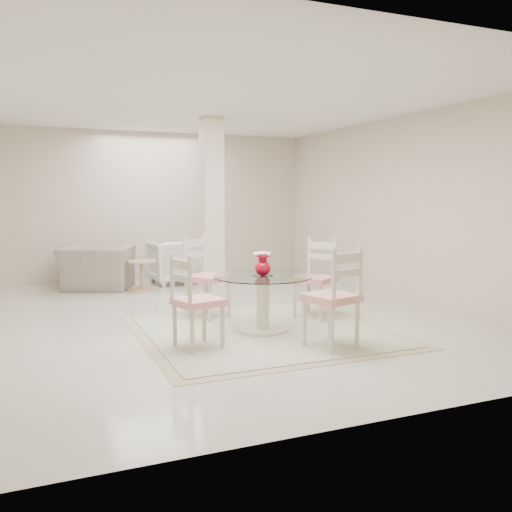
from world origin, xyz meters
name	(u,v)px	position (x,y,z in m)	size (l,w,h in m)	color
ground	(207,318)	(0.00, 0.00, 0.00)	(7.00, 7.00, 0.00)	beige
room_shell	(205,171)	(0.00, 0.00, 1.86)	(6.02, 7.02, 2.71)	beige
column	(212,209)	(0.50, 1.30, 1.35)	(0.30, 0.30, 2.70)	beige
area_rug	(263,331)	(0.38, -0.92, 0.01)	(2.77, 2.77, 0.02)	tan
dining_table	(263,303)	(0.38, -0.92, 0.33)	(1.12, 1.12, 0.65)	beige
red_vase	(263,264)	(0.38, -0.92, 0.78)	(0.21, 0.18, 0.28)	#AB051C
dining_chair_east	(317,272)	(1.31, -0.50, 0.58)	(0.62, 0.62, 1.11)	beige
dining_chair_north	(203,271)	(-0.04, 0.02, 0.61)	(0.64, 0.64, 1.15)	beige
dining_chair_west	(192,294)	(-0.56, -1.31, 0.57)	(0.52, 0.52, 1.07)	beige
dining_chair_south	(337,290)	(0.78, -1.86, 0.61)	(0.57, 0.57, 1.16)	beige
recliner_taupe	(97,268)	(-1.03, 2.74, 0.35)	(1.09, 0.95, 0.71)	gray
armchair_white	(175,262)	(0.30, 2.86, 0.38)	(0.81, 0.84, 0.76)	white
side_table	(142,277)	(-0.38, 2.31, 0.23)	(0.47, 0.47, 0.49)	tan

